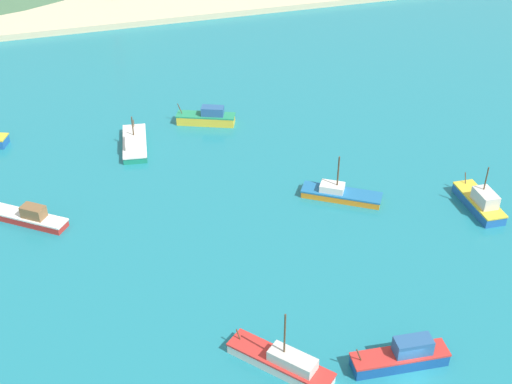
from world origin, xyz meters
name	(u,v)px	position (x,y,z in m)	size (l,w,h in m)	color
ground	(293,196)	(0.00, 30.00, -0.25)	(260.00, 280.00, 0.50)	teal
fishing_boat_3	(480,202)	(19.99, 20.52, 1.03)	(3.16, 8.33, 5.85)	#1E5BA8
fishing_boat_4	(207,117)	(-5.51, 51.26, 1.00)	(8.64, 5.36, 3.02)	gold
fishing_boat_5	(135,143)	(-16.70, 47.37, 0.77)	(4.47, 9.79, 4.85)	#198466
fishing_boat_6	(340,194)	(5.10, 27.62, 0.66)	(9.45, 7.45, 5.77)	orange
fishing_boat_7	(403,356)	(-0.20, 1.79, 1.05)	(8.91, 3.02, 2.90)	#14478C
fishing_boat_8	(28,217)	(-31.12, 33.94, 0.76)	(9.42, 7.93, 2.40)	red
fishing_boat_10	(283,362)	(-10.40, 4.51, 0.83)	(8.16, 9.12, 6.58)	silver
beach_strip	(171,3)	(0.00, 105.18, 0.60)	(247.00, 21.35, 1.20)	beige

